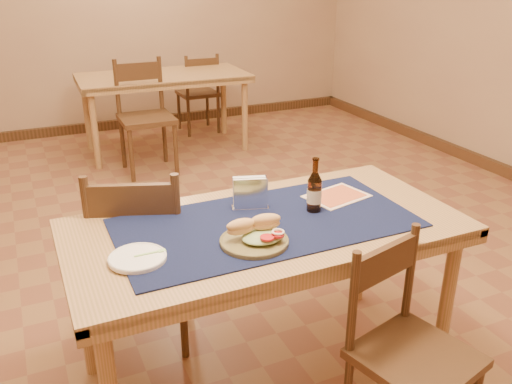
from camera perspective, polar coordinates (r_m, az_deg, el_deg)
name	(u,v)px	position (r m, az deg, el deg)	size (l,w,h in m)	color
room	(197,36)	(2.74, -6.28, 16.00)	(6.04, 7.04, 2.84)	brown
main_table	(266,241)	(2.24, 1.06, -5.22)	(1.60, 0.80, 0.75)	#AD7F51
placemat	(266,223)	(2.20, 1.07, -3.25)	(1.20, 0.60, 0.01)	#10153D
baseboard	(206,276)	(3.19, -5.24, -8.81)	(6.00, 7.00, 0.10)	#4A2D1A
back_table	(163,83)	(5.38, -9.72, 11.26)	(1.61, 0.85, 0.75)	#AD7F51
chair_main_far	(142,253)	(2.58, -11.89, -6.35)	(0.55, 0.55, 0.93)	#4A2D1A
chair_main_near	(408,348)	(2.12, 15.66, -15.53)	(0.47, 0.47, 0.83)	#4A2D1A
chair_back_near	(145,115)	(4.87, -11.59, 7.96)	(0.46, 0.46, 0.98)	#4A2D1A
chair_back_far	(199,92)	(5.98, -6.05, 10.44)	(0.40, 0.40, 0.86)	#4A2D1A
sandwich_plate	(256,236)	(2.03, -0.01, -4.68)	(0.26, 0.26, 0.10)	brown
side_plate	(137,257)	(1.97, -12.37, -6.75)	(0.21, 0.21, 0.02)	white
fork	(153,252)	(1.98, -10.84, -6.27)	(0.11, 0.02, 0.00)	#A2E07B
beer_bottle	(314,192)	(2.28, 6.16, 0.04)	(0.06, 0.06, 0.23)	#3F1F0B
napkin_holder	(250,194)	(2.30, -0.62, -0.19)	(0.17, 0.10, 0.14)	white
menu_card	(337,196)	(2.46, 8.48, -0.42)	(0.30, 0.25, 0.01)	#FCDDBE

